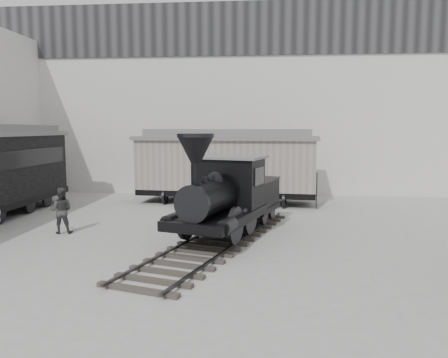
{
  "coord_description": "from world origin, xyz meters",
  "views": [
    {
      "loc": [
        2.27,
        -11.71,
        3.85
      ],
      "look_at": [
        0.88,
        4.3,
        2.0
      ],
      "focal_mm": 35.0,
      "sensor_mm": 36.0,
      "label": 1
    }
  ],
  "objects": [
    {
      "name": "ground",
      "position": [
        0.0,
        0.0,
        0.0
      ],
      "size": [
        90.0,
        90.0,
        0.0
      ],
      "primitive_type": "plane",
      "color": "#9E9E9B"
    },
    {
      "name": "north_wall",
      "position": [
        0.0,
        14.98,
        5.55
      ],
      "size": [
        34.0,
        2.51,
        11.0
      ],
      "color": "silver",
      "rests_on": "ground"
    },
    {
      "name": "locomotive",
      "position": [
        1.03,
        3.43,
        1.33
      ],
      "size": [
        5.16,
        10.43,
        3.62
      ],
      "rotation": [
        0.0,
        0.0,
        -0.3
      ],
      "color": "#37322C",
      "rests_on": "ground"
    },
    {
      "name": "boxcar",
      "position": [
        0.44,
        10.77,
        2.01
      ],
      "size": [
        9.6,
        3.77,
        3.84
      ],
      "rotation": [
        0.0,
        0.0,
        -0.09
      ],
      "color": "black",
      "rests_on": "ground"
    },
    {
      "name": "visitor_b",
      "position": [
        -5.1,
        3.58,
        0.85
      ],
      "size": [
        0.93,
        0.78,
        1.7
      ],
      "primitive_type": "imported",
      "rotation": [
        0.0,
        0.0,
        3.33
      ],
      "color": "#383838",
      "rests_on": "ground"
    }
  ]
}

